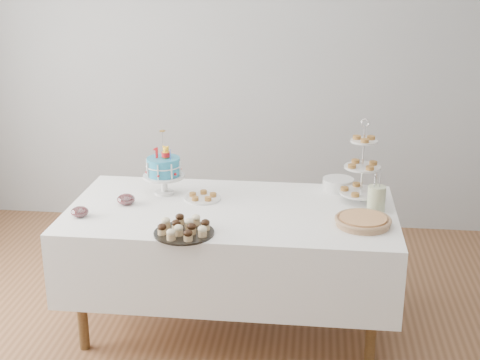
# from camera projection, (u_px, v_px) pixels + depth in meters

# --- Properties ---
(floor) EXTENTS (5.00, 5.00, 0.00)m
(floor) POSITION_uv_depth(u_px,v_px,m) (225.00, 350.00, 3.89)
(floor) COLOR brown
(floor) RESTS_ON ground
(walls) EXTENTS (5.04, 4.04, 2.70)m
(walls) POSITION_uv_depth(u_px,v_px,m) (223.00, 125.00, 3.46)
(walls) COLOR #9A9E9F
(walls) RESTS_ON floor
(table) EXTENTS (1.92, 1.02, 0.77)m
(table) POSITION_uv_depth(u_px,v_px,m) (231.00, 244.00, 4.00)
(table) COLOR white
(table) RESTS_ON floor
(birthday_cake) EXTENTS (0.26, 0.26, 0.40)m
(birthday_cake) POSITION_uv_depth(u_px,v_px,m) (164.00, 177.00, 4.13)
(birthday_cake) COLOR silver
(birthday_cake) RESTS_ON table
(cupcake_tray) EXTENTS (0.33, 0.33, 0.07)m
(cupcake_tray) POSITION_uv_depth(u_px,v_px,m) (184.00, 228.00, 3.56)
(cupcake_tray) COLOR black
(cupcake_tray) RESTS_ON table
(pie) EXTENTS (0.31, 0.31, 0.05)m
(pie) POSITION_uv_depth(u_px,v_px,m) (363.00, 221.00, 3.67)
(pie) COLOR #A37D58
(pie) RESTS_ON table
(tiered_stand) EXTENTS (0.26, 0.26, 0.51)m
(tiered_stand) POSITION_uv_depth(u_px,v_px,m) (362.00, 168.00, 3.97)
(tiered_stand) COLOR silver
(tiered_stand) RESTS_ON table
(plate_stack) EXTENTS (0.20, 0.20, 0.08)m
(plate_stack) POSITION_uv_depth(u_px,v_px,m) (338.00, 184.00, 4.22)
(plate_stack) COLOR silver
(plate_stack) RESTS_ON table
(pastry_plate) EXTENTS (0.23, 0.23, 0.03)m
(pastry_plate) POSITION_uv_depth(u_px,v_px,m) (203.00, 197.00, 4.07)
(pastry_plate) COLOR silver
(pastry_plate) RESTS_ON table
(jam_bowl_a) EXTENTS (0.10, 0.10, 0.06)m
(jam_bowl_a) POSITION_uv_depth(u_px,v_px,m) (80.00, 212.00, 3.80)
(jam_bowl_a) COLOR silver
(jam_bowl_a) RESTS_ON table
(jam_bowl_b) EXTENTS (0.11, 0.11, 0.06)m
(jam_bowl_b) POSITION_uv_depth(u_px,v_px,m) (126.00, 199.00, 3.98)
(jam_bowl_b) COLOR silver
(jam_bowl_b) RESTS_ON table
(utensil_pitcher) EXTENTS (0.11, 0.10, 0.23)m
(utensil_pitcher) POSITION_uv_depth(u_px,v_px,m) (376.00, 198.00, 3.86)
(utensil_pitcher) COLOR silver
(utensil_pitcher) RESTS_ON table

